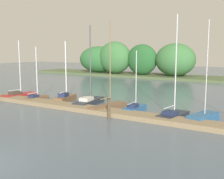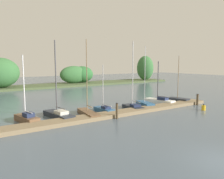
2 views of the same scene
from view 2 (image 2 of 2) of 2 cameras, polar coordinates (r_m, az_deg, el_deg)
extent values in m
cube|color=#847051|center=(21.16, -1.37, -6.69)|extent=(28.38, 1.80, 0.35)
cube|color=#4C5B38|center=(48.74, -20.55, 0.64)|extent=(72.31, 8.00, 0.40)
ellipsoid|color=#386B38|center=(52.84, -9.92, 3.86)|extent=(6.84, 3.18, 4.07)
ellipsoid|color=#386B38|center=(47.29, -27.16, 3.90)|extent=(7.15, 5.76, 5.79)
ellipsoid|color=#386B38|center=(62.05, 8.63, 5.56)|extent=(4.66, 4.45, 6.73)
ellipsoid|color=#2D6633|center=(54.67, -7.83, 3.95)|extent=(5.52, 5.12, 3.98)
cube|color=brown|center=(20.60, -21.33, -7.23)|extent=(1.62, 3.15, 0.56)
cube|color=brown|center=(21.81, -22.89, -6.61)|extent=(0.69, 0.85, 0.48)
cube|color=#1E2847|center=(20.17, -20.92, -6.16)|extent=(0.91, 1.04, 0.37)
cylinder|color=silver|center=(20.32, -21.97, 0.91)|extent=(0.10, 0.10, 5.27)
cylinder|color=silver|center=(20.12, -20.95, -5.49)|extent=(0.38, 1.31, 0.08)
cube|color=#232833|center=(21.41, -13.74, -6.56)|extent=(1.78, 4.27, 0.47)
cube|color=#232833|center=(23.03, -15.99, -5.74)|extent=(0.79, 1.12, 0.40)
cube|color=beige|center=(20.88, -13.08, -5.79)|extent=(1.05, 1.36, 0.31)
cylinder|color=#4C4C51|center=(21.15, -14.43, 3.20)|extent=(0.12, 0.12, 6.78)
cylinder|color=#4C4C51|center=(20.87, -13.23, -4.70)|extent=(0.34, 1.65, 0.09)
cube|color=brown|center=(21.62, -6.17, -6.29)|extent=(1.48, 4.10, 0.46)
cube|color=brown|center=(23.28, -7.74, -5.41)|extent=(0.66, 1.06, 0.39)
cylinder|color=#7F6647|center=(21.37, -6.59, 3.57)|extent=(0.09, 0.09, 6.93)
cylinder|color=#7F6647|center=(21.19, -5.93, -4.39)|extent=(0.25, 1.31, 0.09)
cube|color=#285684|center=(23.23, -2.07, -5.36)|extent=(1.07, 2.79, 0.42)
cube|color=#285684|center=(24.25, -3.72, -4.90)|extent=(0.55, 0.71, 0.36)
cube|color=#1E2847|center=(22.89, -1.58, -4.66)|extent=(0.75, 0.86, 0.27)
cylinder|color=#B7B7BC|center=(23.01, -2.38, 0.78)|extent=(0.08, 0.08, 4.54)
cylinder|color=#B7B7BC|center=(22.71, -1.36, -4.17)|extent=(0.14, 1.57, 0.07)
cube|color=#232833|center=(24.74, 5.59, -4.69)|extent=(1.64, 3.23, 0.38)
cube|color=#232833|center=(25.91, 3.98, -4.18)|extent=(0.77, 0.86, 0.32)
cube|color=#1E2847|center=(24.36, 6.08, -4.13)|extent=(1.04, 1.04, 0.25)
cylinder|color=#B7B7BC|center=(24.46, 5.41, 4.09)|extent=(0.10, 0.10, 7.16)
cylinder|color=#B7B7BC|center=(24.16, 6.26, -3.13)|extent=(0.30, 1.66, 0.07)
cube|color=#285684|center=(26.35, 8.64, -3.84)|extent=(1.73, 2.96, 0.54)
cube|color=#285684|center=(27.44, 7.41, -3.44)|extent=(0.75, 0.82, 0.46)
cylinder|color=#B7B7BC|center=(26.11, 8.56, 3.90)|extent=(0.07, 0.07, 6.55)
cube|color=white|center=(28.57, 12.24, -3.07)|extent=(2.02, 4.01, 0.55)
cube|color=white|center=(29.49, 9.37, -2.75)|extent=(0.86, 1.08, 0.47)
cube|color=#1E2847|center=(28.26, 13.09, -2.27)|extent=(1.14, 1.32, 0.36)
cylinder|color=#4C4C51|center=(28.39, 11.88, 2.33)|extent=(0.12, 0.12, 4.81)
cylinder|color=#4C4C51|center=(28.21, 13.15, -1.86)|extent=(0.45, 1.73, 0.07)
cube|color=#232833|center=(30.41, 17.00, -2.63)|extent=(1.66, 2.82, 0.53)
cube|color=#232833|center=(30.99, 15.06, -2.44)|extent=(0.76, 0.77, 0.45)
cylinder|color=#7F6647|center=(30.17, 16.87, 3.11)|extent=(0.08, 0.08, 5.55)
cylinder|color=#4C3D28|center=(20.31, 1.29, -5.66)|extent=(0.22, 0.22, 1.45)
cylinder|color=black|center=(20.16, 1.30, -3.59)|extent=(0.25, 0.25, 0.04)
cylinder|color=#4C3D28|center=(28.88, 21.36, -2.49)|extent=(0.26, 0.26, 1.34)
cylinder|color=black|center=(28.78, 21.42, -1.13)|extent=(0.30, 0.30, 0.04)
cylinder|color=gold|center=(26.05, 22.73, -4.43)|extent=(0.43, 0.43, 0.54)
sphere|color=black|center=(25.99, 22.77, -3.69)|extent=(0.15, 0.15, 0.15)
camera|label=1|loc=(22.32, 58.05, 3.35)|focal=44.67mm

